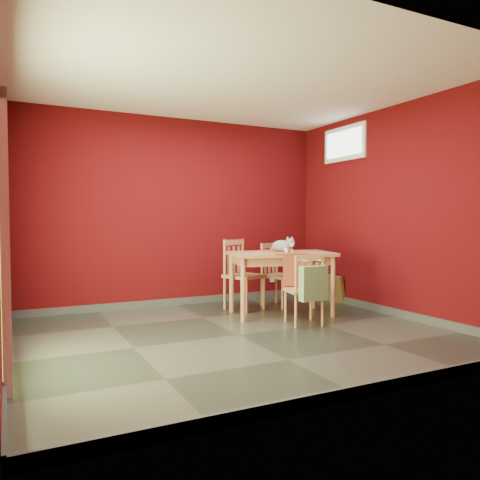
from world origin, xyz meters
name	(u,v)px	position (x,y,z in m)	size (l,w,h in m)	color
ground	(238,335)	(0.00, 0.00, 0.00)	(4.50, 4.50, 0.00)	#2D342D
room_shell	(238,330)	(0.00, 0.00, 0.05)	(4.50, 4.50, 4.50)	#4C070B
doorway	(3,234)	(-2.23, -0.40, 1.12)	(0.06, 1.01, 2.13)	#B7D838
window	(344,144)	(2.23, 1.00, 2.35)	(0.05, 0.90, 0.50)	white
outlet_plate	(272,278)	(1.60, 1.99, 0.30)	(0.08, 0.01, 0.12)	silver
dining_table	(281,260)	(0.98, 0.72, 0.72)	(1.45, 1.03, 0.82)	tan
table_runner	(286,258)	(0.98, 0.59, 0.76)	(0.54, 0.87, 0.40)	#A64B2A
chair_far_left	(242,273)	(0.71, 1.32, 0.49)	(0.59, 0.59, 0.96)	tan
chair_far_right	(277,274)	(1.28, 1.31, 0.46)	(0.55, 0.55, 0.90)	tan
chair_near	(305,289)	(0.93, 0.10, 0.43)	(0.46, 0.46, 0.83)	tan
tote_bag	(313,283)	(0.91, -0.10, 0.52)	(0.33, 0.20, 0.46)	#6E9761
cat	(282,244)	(0.99, 0.71, 0.93)	(0.23, 0.44, 0.22)	slate
picture_frame	(334,289)	(2.19, 1.17, 0.20)	(0.17, 0.42, 0.41)	brown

